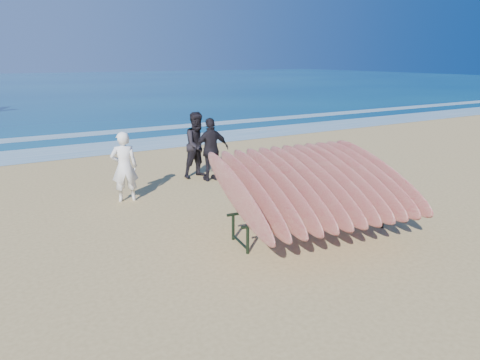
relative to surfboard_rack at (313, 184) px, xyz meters
The scene contains 8 objects.
ground 1.41m from the surfboard_rack, 164.74° to the left, with size 120.00×120.00×0.00m, color tan.
ocean 55.28m from the surfboard_rack, 90.99° to the left, with size 160.00×160.00×0.00m, color navy.
foam_near 10.35m from the surfboard_rack, 95.34° to the left, with size 160.00×160.00×0.00m, color white.
foam_far 13.83m from the surfboard_rack, 93.98° to the left, with size 160.00×160.00×0.00m, color white.
surfboard_rack is the anchor object (origin of this frame).
person_white 4.51m from the surfboard_rack, 124.21° to the left, with size 0.61×0.40×1.66m, color white.
person_dark_a 4.81m from the surfboard_rack, 91.83° to the left, with size 0.90×0.70×1.85m, color black.
person_dark_b 4.33m from the surfboard_rack, 89.79° to the left, with size 1.01×0.42×1.73m, color black.
Camera 1 is at (-4.05, -6.24, 3.28)m, focal length 32.00 mm.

